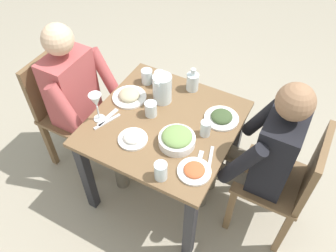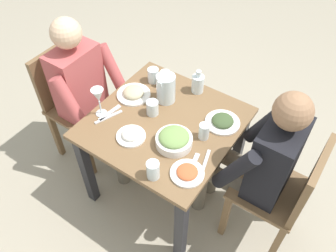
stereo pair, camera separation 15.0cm
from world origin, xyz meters
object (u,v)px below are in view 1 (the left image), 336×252
object	(u,v)px
chair_far	(65,106)
wine_glass	(96,102)
plate_dolmas	(222,117)
plate_rice_curry	(194,171)
diner_far	(84,100)
dining_table	(164,135)
water_pitcher	(162,88)
chair_near	(287,181)
diner_near	(258,152)
water_glass_center	(151,109)
water_glass_near_left	(147,76)
oil_carafe	(193,82)
water_glass_far_left	(161,171)
plate_yoghurt	(133,138)
water_glass_by_pitcher	(159,79)
salad_bowl	(177,139)
plate_beans	(129,96)
water_glass_far_right	(205,128)

from	to	relation	value
chair_far	wine_glass	bearing A→B (deg)	-105.73
plate_dolmas	plate_rice_curry	world-z (taller)	plate_dolmas
diner_far	plate_dolmas	distance (m)	0.90
dining_table	water_pitcher	world-z (taller)	water_pitcher
dining_table	chair_near	distance (m)	0.79
diner_near	water_pitcher	xyz separation A→B (m)	(0.08, 0.67, 0.14)
water_glass_center	wine_glass	bearing A→B (deg)	125.09
chair_near	water_glass_near_left	world-z (taller)	chair_near
oil_carafe	water_glass_far_left	bearing A→B (deg)	-167.49
wine_glass	diner_near	bearing A→B (deg)	-75.18
plate_yoghurt	water_glass_near_left	xyz separation A→B (m)	(0.48, 0.19, 0.03)
water_pitcher	plate_rice_curry	size ratio (longest dim) A/B	1.04
water_glass_by_pitcher	water_glass_far_left	bearing A→B (deg)	-150.22
dining_table	diner_near	size ratio (longest dim) A/B	0.71
plate_yoghurt	chair_near	bearing A→B (deg)	-71.32
diner_far	water_glass_far_left	bearing A→B (deg)	-112.55
dining_table	plate_dolmas	xyz separation A→B (m)	(0.18, -0.30, 0.14)
plate_rice_curry	water_glass_far_left	size ratio (longest dim) A/B	1.68
dining_table	plate_rice_curry	world-z (taller)	plate_rice_curry
diner_far	plate_yoghurt	xyz separation A→B (m)	(-0.17, -0.49, 0.06)
water_pitcher	oil_carafe	xyz separation A→B (m)	(0.18, -0.12, -0.04)
chair_far	water_glass_by_pitcher	bearing A→B (deg)	-61.26
water_glass_far_left	water_glass_by_pitcher	size ratio (longest dim) A/B	0.99
diner_near	diner_far	xyz separation A→B (m)	(-0.13, 1.15, 0.00)
plate_dolmas	water_glass_near_left	xyz separation A→B (m)	(0.08, 0.57, 0.03)
dining_table	plate_yoghurt	xyz separation A→B (m)	(-0.21, 0.09, 0.14)
water_glass_far_left	oil_carafe	bearing A→B (deg)	12.51
chair_near	water_pitcher	bearing A→B (deg)	84.60
water_pitcher	water_glass_far_left	distance (m)	0.59
salad_bowl	plate_dolmas	size ratio (longest dim) A/B	1.00
chair_near	salad_bowl	world-z (taller)	chair_near
water_glass_center	water_glass_near_left	world-z (taller)	water_glass_near_left
plate_yoghurt	water_glass_near_left	size ratio (longest dim) A/B	1.73
plate_yoghurt	plate_rice_curry	world-z (taller)	plate_yoghurt
plate_rice_curry	water_glass_by_pitcher	world-z (taller)	water_glass_by_pitcher
plate_rice_curry	water_glass_by_pitcher	distance (m)	0.73
plate_beans	water_glass_by_pitcher	world-z (taller)	water_glass_by_pitcher
salad_bowl	diner_far	bearing A→B (deg)	84.48
salad_bowl	plate_yoghurt	bearing A→B (deg)	112.29
dining_table	diner_near	distance (m)	0.59
dining_table	water_glass_by_pitcher	xyz separation A→B (m)	(0.28, 0.19, 0.18)
water_pitcher	water_glass_center	distance (m)	0.16
water_pitcher	water_glass_far_left	world-z (taller)	water_pitcher
chair_near	salad_bowl	xyz separation A→B (m)	(-0.20, 0.63, 0.23)
water_glass_far_right	diner_near	bearing A→B (deg)	-79.75
water_pitcher	water_glass_far_right	xyz separation A→B (m)	(-0.14, -0.36, -0.05)
water_pitcher	plate_dolmas	distance (m)	0.41
plate_rice_curry	water_glass_far_right	world-z (taller)	water_glass_far_right
wine_glass	plate_rice_curry	bearing A→B (deg)	-96.99
diner_far	water_glass_far_right	bearing A→B (deg)	-85.19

